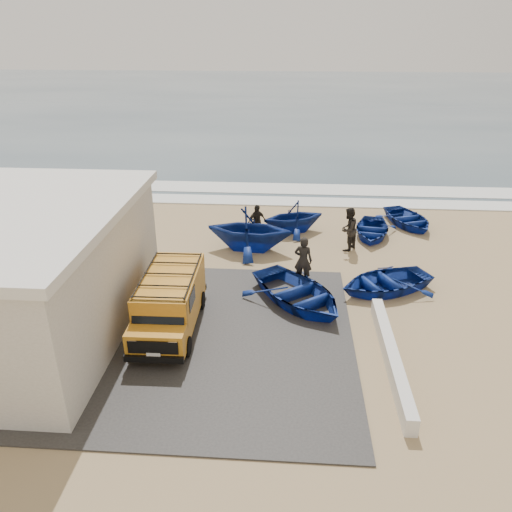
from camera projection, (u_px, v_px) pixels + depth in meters
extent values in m
plane|color=tan|center=(237.00, 307.00, 18.19)|extent=(160.00, 160.00, 0.00)
cube|color=#373432|center=(171.00, 335.00, 16.50)|extent=(12.00, 10.00, 0.05)
cube|color=#385166|center=(279.00, 99.00, 68.81)|extent=(180.00, 88.00, 0.01)
cube|color=white|center=(259.00, 201.00, 29.03)|extent=(180.00, 1.60, 0.06)
cube|color=white|center=(261.00, 188.00, 31.29)|extent=(180.00, 2.20, 0.04)
cube|color=black|center=(130.00, 245.00, 16.87)|extent=(0.08, 0.70, 0.90)
cube|color=silver|center=(391.00, 356.00, 15.04)|extent=(0.35, 6.00, 0.55)
cube|color=orange|center=(171.00, 295.00, 16.80)|extent=(1.80, 3.62, 1.52)
cube|color=orange|center=(157.00, 341.00, 14.95)|extent=(1.76, 0.85, 0.83)
cube|color=black|center=(158.00, 313.00, 15.03)|extent=(1.61, 0.33, 0.66)
cube|color=black|center=(153.00, 347.00, 14.52)|extent=(1.49, 0.10, 0.41)
cube|color=black|center=(154.00, 359.00, 14.66)|extent=(1.79, 0.15, 0.20)
cube|color=black|center=(169.00, 274.00, 16.41)|extent=(1.71, 3.34, 0.06)
cylinder|color=black|center=(135.00, 345.00, 15.50)|extent=(0.21, 0.65, 0.64)
cylinder|color=black|center=(156.00, 299.00, 18.08)|extent=(0.21, 0.65, 0.64)
cylinder|color=black|center=(187.00, 347.00, 15.42)|extent=(0.21, 0.65, 0.64)
cylinder|color=black|center=(201.00, 300.00, 18.00)|extent=(0.21, 0.65, 0.64)
imported|color=navy|center=(298.00, 293.00, 18.24)|extent=(5.09, 5.31, 0.90)
imported|color=navy|center=(385.00, 281.00, 19.16)|extent=(4.58, 4.07, 0.78)
imported|color=navy|center=(250.00, 229.00, 22.40)|extent=(4.19, 3.72, 2.02)
imported|color=navy|center=(372.00, 230.00, 24.12)|extent=(2.95, 3.72, 0.69)
imported|color=navy|center=(293.00, 217.00, 24.43)|extent=(3.81, 3.58, 1.60)
imported|color=navy|center=(408.00, 219.00, 25.40)|extent=(3.53, 4.14, 0.73)
imported|color=black|center=(303.00, 260.00, 19.49)|extent=(0.81, 0.62, 1.97)
imported|color=black|center=(348.00, 229.00, 22.41)|extent=(1.17, 1.23, 2.00)
imported|color=black|center=(257.00, 222.00, 23.72)|extent=(1.02, 0.93, 1.67)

